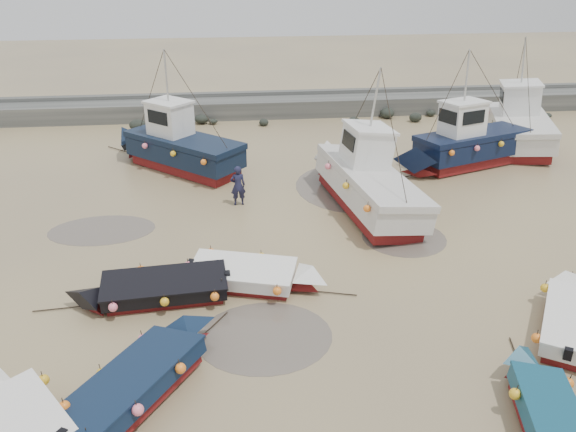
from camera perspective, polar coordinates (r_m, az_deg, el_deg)
The scene contains 17 objects.
ground at distance 20.41m, azimuth 3.94°, elevation -6.68°, with size 120.00×120.00×0.00m, color tan.
seawall at distance 40.39m, azimuth -1.32°, elevation 11.03°, with size 60.00×4.92×1.50m.
puddle_a at distance 17.81m, azimuth -2.38°, elevation -12.12°, with size 4.22×4.22×0.01m, color #5E544A.
puddle_b at distance 23.77m, azimuth 11.70°, elevation -2.17°, with size 3.48×3.48×0.01m, color #5E544A.
puddle_c at distance 25.17m, azimuth -18.38°, elevation -1.36°, with size 4.48×4.48×0.01m, color #5E544A.
puddle_d at distance 28.38m, azimuth 6.51°, elevation 2.98°, with size 5.65×5.65×0.01m, color #5E544A.
dinghy_0 at distance 15.60m, azimuth -24.67°, elevation -18.99°, with size 4.48×5.59×1.43m.
dinghy_1 at distance 16.11m, azimuth -14.52°, elevation -15.47°, with size 4.48×5.99×1.43m.
dinghy_2 at distance 16.23m, azimuth 24.50°, elevation -16.81°, with size 2.35×5.12×1.43m.
dinghy_3 at distance 19.85m, azimuth 26.79°, elevation -8.95°, with size 3.94×5.49×1.43m.
dinghy_4 at distance 19.64m, azimuth -13.48°, elevation -6.99°, with size 6.55×2.33×1.43m.
dinghy_5 at distance 19.85m, azimuth -3.57°, elevation -5.82°, with size 5.88×2.93×1.43m.
cabin_boat_0 at distance 30.79m, azimuth -11.34°, elevation 7.16°, with size 8.16×7.46×6.22m.
cabin_boat_1 at distance 25.98m, azimuth 7.49°, elevation 3.84°, with size 3.96×10.97×6.22m.
cabin_boat_2 at distance 31.77m, azimuth 17.50°, elevation 7.07°, with size 9.30×4.66×6.22m.
cabin_boat_3 at distance 36.92m, azimuth 22.54°, elevation 8.79°, with size 5.37×10.17×6.22m.
person at distance 26.34m, azimuth -5.02°, elevation 1.17°, with size 0.70×0.46×1.91m, color #1A1B36.
Camera 1 is at (-3.22, -16.92, 10.96)m, focal length 35.00 mm.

